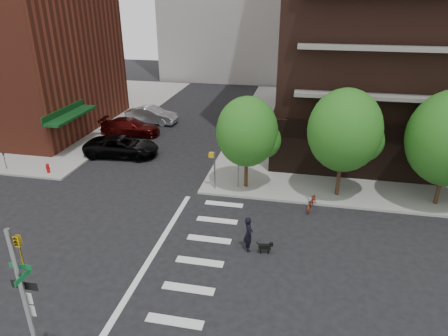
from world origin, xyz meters
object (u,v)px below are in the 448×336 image
object	(u,v)px
parked_car_black	(122,146)
dog_walker	(248,234)
traffic_signal	(32,322)
fire_hydrant	(48,168)
parked_car_maroon	(130,127)
scooter	(312,202)
parked_car_silver	(152,115)

from	to	relation	value
parked_car_black	dog_walker	world-z (taller)	dog_walker
traffic_signal	fire_hydrant	distance (m)	18.42
fire_hydrant	dog_walker	size ratio (longest dim) A/B	0.38
traffic_signal	parked_car_maroon	size ratio (longest dim) A/B	1.10
traffic_signal	dog_walker	world-z (taller)	traffic_signal
parked_car_maroon	scooter	bearing A→B (deg)	-126.77
parked_car_maroon	traffic_signal	bearing A→B (deg)	-166.44
fire_hydrant	parked_car_silver	xyz separation A→B (m)	(2.87, 13.39, 0.30)
scooter	dog_walker	size ratio (longest dim) A/B	0.99
scooter	parked_car_maroon	bearing A→B (deg)	159.94
fire_hydrant	parked_car_silver	bearing A→B (deg)	77.88
parked_car_maroon	fire_hydrant	bearing A→B (deg)	162.59
traffic_signal	parked_car_maroon	xyz separation A→B (m)	(-7.73, 24.77, -1.91)
scooter	parked_car_black	bearing A→B (deg)	172.03
fire_hydrant	parked_car_silver	world-z (taller)	parked_car_silver
parked_car_maroon	dog_walker	size ratio (longest dim) A/B	2.84
traffic_signal	scooter	world-z (taller)	traffic_signal
parked_car_black	scooter	bearing A→B (deg)	-115.20
fire_hydrant	parked_car_maroon	xyz separation A→B (m)	(2.30, 9.48, 0.24)
fire_hydrant	dog_walker	world-z (taller)	dog_walker
fire_hydrant	scooter	world-z (taller)	scooter
parked_car_black	parked_car_maroon	world-z (taller)	parked_car_black
parked_car_silver	traffic_signal	bearing A→B (deg)	-162.13
fire_hydrant	parked_car_maroon	world-z (taller)	parked_car_maroon
parked_car_black	scooter	size ratio (longest dim) A/B	3.09
fire_hydrant	parked_car_maroon	size ratio (longest dim) A/B	0.13
fire_hydrant	dog_walker	distance (m)	16.91
fire_hydrant	scooter	bearing A→B (deg)	-3.93
dog_walker	parked_car_maroon	bearing A→B (deg)	19.97
parked_car_maroon	dog_walker	bearing A→B (deg)	-143.41
fire_hydrant	parked_car_black	size ratio (longest dim) A/B	0.12
traffic_signal	parked_car_silver	size ratio (longest dim) A/B	1.16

